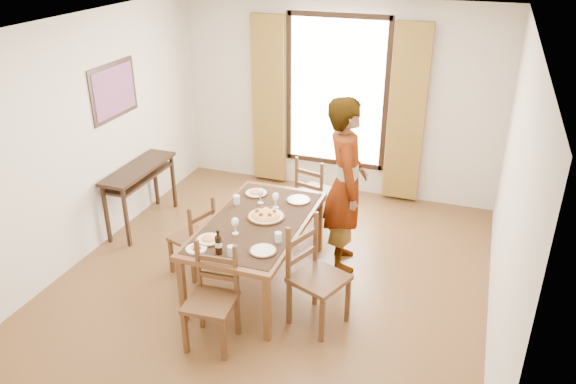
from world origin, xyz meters
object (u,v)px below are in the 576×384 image
(console_table, at_px, (139,175))
(pasta_platter, at_px, (266,213))
(man, at_px, (346,185))
(dining_table, at_px, (257,226))

(console_table, height_order, pasta_platter, pasta_platter)
(man, distance_m, pasta_platter, 0.93)
(console_table, relative_size, dining_table, 0.66)
(man, height_order, pasta_platter, man)
(console_table, bearing_deg, pasta_platter, -17.84)
(dining_table, xyz_separation_m, pasta_platter, (0.06, 0.10, 0.11))
(pasta_platter, bearing_deg, man, 39.65)
(console_table, relative_size, pasta_platter, 3.00)
(dining_table, relative_size, man, 0.92)
(man, relative_size, pasta_platter, 4.92)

